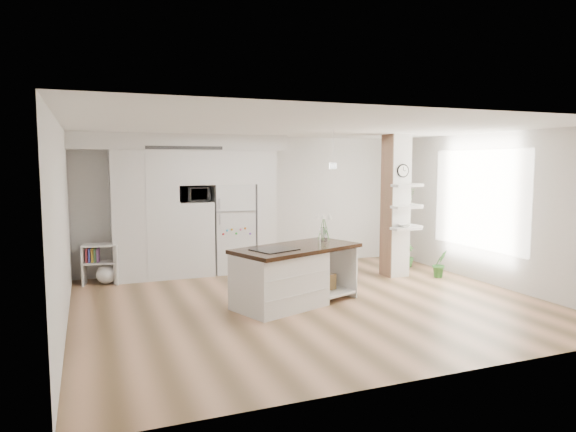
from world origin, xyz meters
The scene contains 14 objects.
floor centered at (0.00, 0.00, 0.00)m, with size 7.00×6.00×0.01m, color tan.
room centered at (0.00, 0.00, 1.86)m, with size 7.04×6.04×2.72m.
cabinet_wall centered at (-1.45, 2.67, 1.51)m, with size 4.00×0.71×2.70m.
refrigerator centered at (-0.53, 2.68, 0.88)m, with size 0.78×0.69×1.75m.
column centered at (2.38, 1.13, 1.35)m, with size 0.69×0.90×2.70m.
window centered at (3.48, 0.30, 1.50)m, with size 2.40×2.40×0.00m, color white.
pendant_light centered at (1.70, 0.15, 2.12)m, with size 0.12×0.12×0.10m, color white.
kitchen_island centered at (-0.44, -0.03, 0.47)m, with size 2.19×1.58×1.46m.
bookshelf centered at (-2.97, 2.49, 0.32)m, with size 0.67×0.46×0.73m.
floor_plant_a centered at (3.00, 0.73, 0.26)m, with size 0.29×0.23×0.52m, color #388133.
floor_plant_b centered at (3.00, 1.80, 0.25)m, with size 0.28×0.28×0.49m, color #388133.
microwave centered at (-1.27, 2.62, 1.57)m, with size 0.54×0.37×0.30m, color #2D2D2D.
shelf_plant centered at (2.63, 1.30, 1.52)m, with size 0.27×0.23×0.30m, color #388133.
decor_bowl centered at (2.30, 0.90, 1.00)m, with size 0.22×0.22×0.05m, color white.
Camera 1 is at (-3.19, -7.12, 2.18)m, focal length 32.00 mm.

